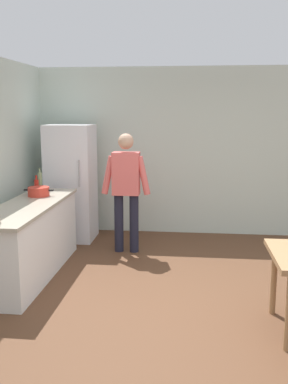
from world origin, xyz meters
TOP-DOWN VIEW (x-y plane):
  - ground_plane at (0.00, 0.00)m, footprint 14.00×14.00m
  - wall_back at (0.00, 3.00)m, footprint 6.40×0.12m
  - kitchen_counter at (-2.00, 0.80)m, footprint 0.64×2.20m
  - refrigerator at (-1.90, 2.40)m, footprint 0.70×0.67m
  - person at (-0.95, 1.85)m, footprint 0.70×0.22m
  - cooking_pot at (-2.04, 1.31)m, footprint 0.40×0.28m
  - bottle_sauce_red at (-2.15, 1.54)m, footprint 0.06×0.06m
  - bottle_vinegar_tall at (-2.15, 1.68)m, footprint 0.06×0.06m

SIDE VIEW (x-z plane):
  - ground_plane at x=0.00m, z-range 0.00..0.00m
  - kitchen_counter at x=-2.00m, z-range 0.00..0.90m
  - refrigerator at x=-1.90m, z-range 0.00..1.80m
  - cooking_pot at x=-2.04m, z-range 0.90..1.02m
  - person at x=-0.95m, z-range 0.13..1.83m
  - bottle_sauce_red at x=-2.15m, z-range 0.88..1.12m
  - bottle_vinegar_tall at x=-2.15m, z-range 0.88..1.20m
  - wall_back at x=0.00m, z-range 0.00..2.70m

